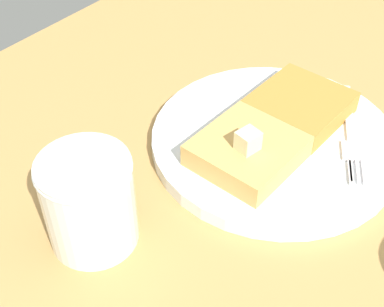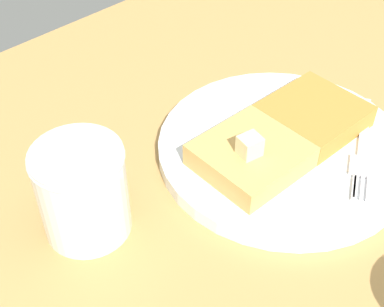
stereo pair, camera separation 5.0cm
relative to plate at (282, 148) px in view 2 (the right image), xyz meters
The scene contains 7 objects.
table_surface 10.17cm from the plate, 62.48° to the right, with size 95.53×95.53×2.79cm, color #B1864A.
plate is the anchor object (origin of this frame).
toast_slice_left 5.37cm from the plate, behind, with size 9.59×9.10×2.47cm, color tan.
toast_slice_middle 5.37cm from the plate, ahead, with size 9.59×9.10×2.47cm, color #BC7D32.
butter_pat_primary 7.29cm from the plate, behind, with size 2.03×1.82×2.03cm, color beige.
fork 7.97cm from the plate, 55.49° to the right, with size 14.71×8.97×0.36cm.
syrup_jar 21.50cm from the plate, 162.49° to the left, with size 8.04×8.04×8.93cm.
Camera 2 is at (-40.61, -14.15, 40.72)cm, focal length 50.00 mm.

